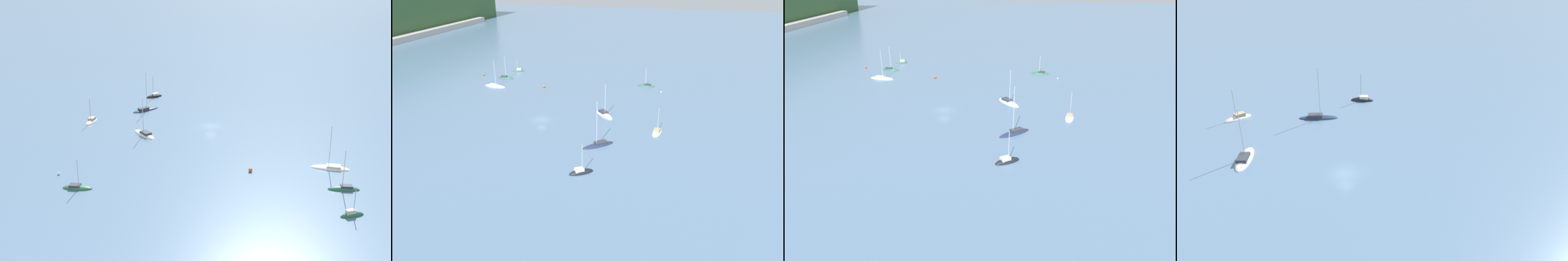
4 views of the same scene
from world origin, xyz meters
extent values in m
plane|color=slate|center=(0.00, 0.00, 0.00)|extent=(600.00, 600.00, 0.00)
ellipsoid|color=white|center=(-0.20, -32.64, 0.00)|extent=(6.23, 2.85, 1.44)
cube|color=tan|center=(-0.68, -32.58, 0.80)|extent=(2.33, 1.75, 0.80)
cylinder|color=#B2B2B7|center=(0.10, -32.67, 3.54)|extent=(0.14, 0.14, 6.29)
ellipsoid|color=black|center=(-25.52, -19.56, 0.00)|extent=(4.71, 5.45, 1.68)
cube|color=silver|center=(-25.78, -19.22, 0.83)|extent=(2.21, 2.34, 0.73)
cylinder|color=#B2B2B7|center=(-25.36, -19.78, 3.54)|extent=(0.14, 0.14, 6.17)
ellipsoid|color=white|center=(8.37, -16.39, 0.00)|extent=(7.86, 7.56, 1.55)
cube|color=#333842|center=(8.86, -15.94, 0.77)|extent=(3.41, 3.35, 0.68)
cylinder|color=silver|center=(8.06, -16.68, 4.94)|extent=(0.14, 0.14, 9.03)
ellipsoid|color=#232D4C|center=(-11.82, -19.75, 0.00)|extent=(7.48, 7.69, 1.11)
cube|color=#333842|center=(-11.35, -20.24, 0.64)|extent=(3.25, 3.30, 0.67)
cylinder|color=silver|center=(-12.11, -19.45, 5.81)|extent=(0.14, 0.14, 11.01)
camera|label=1|loc=(136.47, 8.88, 48.72)|focal=50.00mm
camera|label=2|loc=(-92.41, -40.01, 40.49)|focal=35.00mm
camera|label=3|loc=(-91.49, -25.42, 36.34)|focal=35.00mm
camera|label=4|loc=(36.99, 38.15, 34.13)|focal=35.00mm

